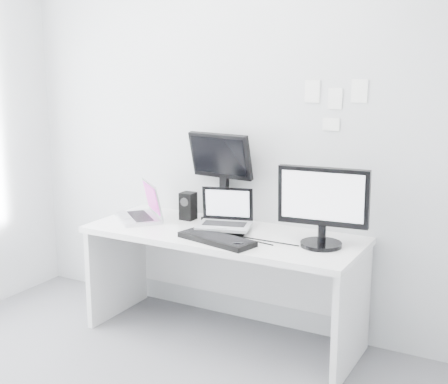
{
  "coord_description": "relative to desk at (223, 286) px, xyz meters",
  "views": [
    {
      "loc": [
        1.83,
        -2.07,
        1.83
      ],
      "look_at": [
        0.02,
        1.23,
        1.0
      ],
      "focal_mm": 49.17,
      "sensor_mm": 36.0,
      "label": 1
    }
  ],
  "objects": [
    {
      "name": "back_wall",
      "position": [
        0.0,
        0.35,
        0.99
      ],
      "size": [
        3.6,
        0.0,
        3.6
      ],
      "primitive_type": "plane",
      "rotation": [
        1.57,
        0.0,
        0.0
      ],
      "color": "silver",
      "rests_on": "ground"
    },
    {
      "name": "speaker",
      "position": [
        -0.36,
        0.16,
        0.46
      ],
      "size": [
        0.11,
        0.11,
        0.19
      ],
      "primitive_type": "cube",
      "rotation": [
        0.0,
        0.0,
        0.15
      ],
      "color": "black",
      "rests_on": "desk"
    },
    {
      "name": "mouse",
      "position": [
        0.25,
        -0.27,
        0.38
      ],
      "size": [
        0.14,
        0.12,
        0.04
      ],
      "primitive_type": "ellipsoid",
      "rotation": [
        0.0,
        0.0,
        0.43
      ],
      "color": "black",
      "rests_on": "desk"
    },
    {
      "name": "desk",
      "position": [
        0.0,
        0.0,
        0.0
      ],
      "size": [
        1.8,
        0.7,
        0.73
      ],
      "primitive_type": "cube",
      "color": "white",
      "rests_on": "ground"
    },
    {
      "name": "wall_note_1",
      "position": [
        0.6,
        0.34,
        1.22
      ],
      "size": [
        0.09,
        0.0,
        0.13
      ],
      "primitive_type": "cube",
      "color": "white",
      "rests_on": "back_wall"
    },
    {
      "name": "samsung_monitor",
      "position": [
        0.66,
        0.02,
        0.61
      ],
      "size": [
        0.56,
        0.31,
        0.49
      ],
      "primitive_type": "cube",
      "rotation": [
        0.0,
        0.0,
        0.12
      ],
      "color": "black",
      "rests_on": "desk"
    },
    {
      "name": "dell_laptop",
      "position": [
        -0.0,
        0.02,
        0.51
      ],
      "size": [
        0.4,
        0.35,
        0.28
      ],
      "primitive_type": "cube",
      "rotation": [
        0.0,
        0.0,
        0.28
      ],
      "color": "#A3A6AA",
      "rests_on": "desk"
    },
    {
      "name": "keyboard",
      "position": [
        0.07,
        -0.2,
        0.38
      ],
      "size": [
        0.53,
        0.29,
        0.03
      ],
      "primitive_type": "cube",
      "rotation": [
        0.0,
        0.0,
        -0.23
      ],
      "color": "black",
      "rests_on": "desk"
    },
    {
      "name": "wall_note_2",
      "position": [
        0.75,
        0.34,
        1.26
      ],
      "size": [
        0.1,
        0.0,
        0.14
      ],
      "primitive_type": "cube",
      "color": "white",
      "rests_on": "back_wall"
    },
    {
      "name": "rear_monitor",
      "position": [
        -0.15,
        0.26,
        0.68
      ],
      "size": [
        0.47,
        0.2,
        0.62
      ],
      "primitive_type": "cube",
      "rotation": [
        0.0,
        0.0,
        -0.08
      ],
      "color": "black",
      "rests_on": "desk"
    },
    {
      "name": "macbook",
      "position": [
        -0.66,
        -0.01,
        0.5
      ],
      "size": [
        0.46,
        0.45,
        0.28
      ],
      "primitive_type": "cube",
      "rotation": [
        0.0,
        0.0,
        -0.71
      ],
      "color": "silver",
      "rests_on": "desk"
    },
    {
      "name": "wall_note_0",
      "position": [
        0.45,
        0.34,
        1.26
      ],
      "size": [
        0.1,
        0.0,
        0.14
      ],
      "primitive_type": "cube",
      "color": "white",
      "rests_on": "back_wall"
    },
    {
      "name": "wall_note_3",
      "position": [
        0.58,
        0.34,
        1.05
      ],
      "size": [
        0.11,
        0.0,
        0.08
      ],
      "primitive_type": "cube",
      "color": "white",
      "rests_on": "back_wall"
    }
  ]
}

